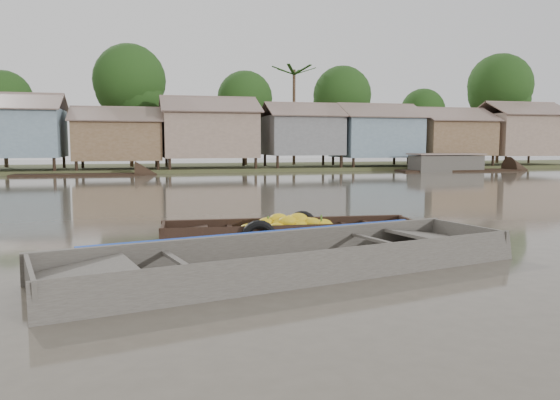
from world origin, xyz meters
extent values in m
plane|color=#4F493D|center=(0.00, 0.00, 0.00)|extent=(120.00, 120.00, 0.00)
cube|color=#384723|center=(0.00, 33.00, 0.00)|extent=(120.00, 12.00, 0.50)
cube|color=slate|center=(-10.50, 29.50, 2.70)|extent=(6.20, 5.20, 3.20)
cube|color=brown|center=(-10.50, 28.10, 4.75)|extent=(6.60, 3.02, 1.28)
cube|color=brown|center=(-10.50, 30.90, 4.75)|extent=(6.60, 3.02, 1.28)
cube|color=brown|center=(-3.80, 29.50, 2.20)|extent=(5.80, 4.60, 2.70)
cube|color=brown|center=(-3.80, 28.26, 4.00)|extent=(6.20, 2.67, 1.14)
cube|color=brown|center=(-3.80, 30.74, 4.00)|extent=(6.20, 2.67, 1.14)
cube|color=#876E5D|center=(2.50, 29.50, 2.65)|extent=(6.50, 5.30, 3.30)
cube|color=brown|center=(2.50, 28.07, 4.75)|extent=(6.90, 3.08, 1.31)
cube|color=brown|center=(2.50, 30.93, 4.75)|extent=(6.90, 3.08, 1.31)
cube|color=slate|center=(9.50, 29.50, 2.60)|extent=(5.40, 4.70, 2.90)
cube|color=brown|center=(9.50, 28.23, 4.50)|extent=(5.80, 2.73, 1.17)
cube|color=brown|center=(9.50, 30.77, 4.50)|extent=(5.80, 2.73, 1.17)
cube|color=slate|center=(15.50, 29.50, 2.50)|extent=(6.00, 5.00, 3.10)
cube|color=brown|center=(15.50, 28.15, 4.50)|extent=(6.40, 2.90, 1.24)
cube|color=brown|center=(15.50, 30.85, 4.50)|extent=(6.40, 2.90, 1.24)
cube|color=brown|center=(22.00, 29.50, 2.45)|extent=(5.70, 4.90, 2.80)
cube|color=brown|center=(22.00, 28.18, 4.30)|extent=(6.10, 2.85, 1.21)
cube|color=brown|center=(22.00, 30.82, 4.30)|extent=(6.10, 2.85, 1.21)
cube|color=#876E5D|center=(28.50, 29.50, 2.70)|extent=(6.30, 5.10, 3.40)
cube|color=brown|center=(28.50, 28.12, 4.85)|extent=(6.70, 2.96, 1.26)
cube|color=brown|center=(28.50, 30.88, 4.85)|extent=(6.70, 2.96, 1.26)
cylinder|color=#473323|center=(-12.00, 34.00, 2.45)|extent=(0.28, 0.28, 4.90)
sphere|color=#113410|center=(-12.00, 34.00, 5.25)|extent=(4.20, 4.20, 4.20)
cylinder|color=#473323|center=(-3.00, 33.00, 3.15)|extent=(0.28, 0.28, 6.30)
sphere|color=#113410|center=(-3.00, 33.00, 6.75)|extent=(5.40, 5.40, 5.40)
cylinder|color=#473323|center=(6.00, 34.00, 2.62)|extent=(0.28, 0.28, 5.25)
sphere|color=#113410|center=(6.00, 34.00, 5.62)|extent=(4.50, 4.50, 4.50)
cylinder|color=#473323|center=(14.00, 33.00, 2.80)|extent=(0.28, 0.28, 5.60)
sphere|color=#113410|center=(14.00, 33.00, 6.00)|extent=(4.80, 4.80, 4.80)
cylinder|color=#473323|center=(22.00, 34.00, 2.27)|extent=(0.28, 0.28, 4.55)
sphere|color=#113410|center=(22.00, 34.00, 4.88)|extent=(3.90, 3.90, 3.90)
cylinder|color=#473323|center=(29.00, 33.00, 3.32)|extent=(0.28, 0.28, 6.65)
sphere|color=#113410|center=(29.00, 33.00, 7.12)|extent=(5.70, 5.70, 5.70)
cylinder|color=#473323|center=(10.00, 33.50, 4.00)|extent=(0.24, 0.24, 8.00)
cube|color=black|center=(0.81, 0.98, -0.08)|extent=(5.43, 1.43, 0.08)
cube|color=black|center=(0.85, 1.56, 0.13)|extent=(5.48, 0.56, 0.51)
cube|color=black|center=(0.76, 0.40, 0.13)|extent=(5.48, 0.56, 0.51)
cube|color=black|center=(3.49, 0.78, 0.13)|extent=(0.15, 1.19, 0.48)
cube|color=black|center=(3.02, 0.82, 0.19)|extent=(1.01, 1.09, 0.19)
cube|color=black|center=(-1.87, 1.19, 0.13)|extent=(0.15, 1.19, 0.48)
cube|color=black|center=(-1.40, 1.15, 0.19)|extent=(1.01, 1.09, 0.19)
cube|color=black|center=(-0.47, 1.08, 0.23)|extent=(0.19, 1.15, 0.05)
cube|color=black|center=(2.09, 0.89, 0.23)|extent=(0.19, 1.15, 0.05)
ellipsoid|color=yellow|center=(1.71, 0.58, 0.17)|extent=(0.38, 0.28, 0.22)
ellipsoid|color=yellow|center=(0.96, 0.94, 0.42)|extent=(0.47, 0.34, 0.28)
ellipsoid|color=yellow|center=(0.19, 1.09, 0.31)|extent=(0.39, 0.29, 0.23)
ellipsoid|color=yellow|center=(-0.08, 1.17, 0.21)|extent=(0.42, 0.31, 0.25)
ellipsoid|color=yellow|center=(0.68, 1.24, 0.27)|extent=(0.37, 0.27, 0.22)
ellipsoid|color=yellow|center=(1.08, 1.29, 0.23)|extent=(0.40, 0.29, 0.23)
ellipsoid|color=yellow|center=(0.77, 1.11, 0.33)|extent=(0.44, 0.32, 0.26)
ellipsoid|color=yellow|center=(1.45, 1.20, 0.20)|extent=(0.40, 0.29, 0.23)
ellipsoid|color=yellow|center=(0.17, 0.83, 0.23)|extent=(0.41, 0.30, 0.24)
ellipsoid|color=yellow|center=(0.66, 1.18, 0.30)|extent=(0.41, 0.30, 0.24)
ellipsoid|color=yellow|center=(0.32, 1.08, 0.33)|extent=(0.46, 0.34, 0.27)
ellipsoid|color=yellow|center=(0.56, 1.29, 0.31)|extent=(0.37, 0.27, 0.21)
ellipsoid|color=yellow|center=(0.14, 0.75, 0.17)|extent=(0.45, 0.33, 0.26)
ellipsoid|color=yellow|center=(1.15, 0.90, 0.34)|extent=(0.42, 0.31, 0.25)
ellipsoid|color=yellow|center=(1.60, 1.13, 0.25)|extent=(0.45, 0.33, 0.26)
ellipsoid|color=yellow|center=(-0.01, 1.01, 0.23)|extent=(0.46, 0.34, 0.27)
ellipsoid|color=yellow|center=(0.88, 0.65, 0.19)|extent=(0.37, 0.27, 0.22)
ellipsoid|color=yellow|center=(0.08, 0.85, 0.22)|extent=(0.46, 0.34, 0.27)
ellipsoid|color=yellow|center=(1.53, 0.79, 0.26)|extent=(0.42, 0.31, 0.25)
ellipsoid|color=yellow|center=(-0.09, 1.00, 0.15)|extent=(0.36, 0.26, 0.21)
ellipsoid|color=yellow|center=(0.10, 0.75, 0.18)|extent=(0.45, 0.33, 0.27)
ellipsoid|color=yellow|center=(0.97, 0.80, 0.29)|extent=(0.40, 0.29, 0.23)
ellipsoid|color=yellow|center=(0.56, 1.05, 0.42)|extent=(0.44, 0.32, 0.26)
ellipsoid|color=yellow|center=(0.60, 1.12, 0.31)|extent=(0.41, 0.30, 0.24)
ellipsoid|color=yellow|center=(0.59, 0.92, 0.34)|extent=(0.43, 0.31, 0.25)
ellipsoid|color=yellow|center=(0.87, 0.88, 0.34)|extent=(0.41, 0.30, 0.24)
ellipsoid|color=yellow|center=(0.85, 1.07, 0.40)|extent=(0.35, 0.26, 0.21)
ellipsoid|color=yellow|center=(0.45, 0.75, 0.29)|extent=(0.35, 0.26, 0.21)
ellipsoid|color=yellow|center=(0.71, 0.84, 0.39)|extent=(0.44, 0.32, 0.26)
ellipsoid|color=yellow|center=(1.12, 1.32, 0.22)|extent=(0.38, 0.28, 0.22)
ellipsoid|color=yellow|center=(1.24, 0.79, 0.36)|extent=(0.36, 0.26, 0.21)
ellipsoid|color=yellow|center=(-0.06, 0.73, 0.13)|extent=(0.37, 0.27, 0.21)
cylinder|color=#3F6626|center=(0.32, 1.02, 0.41)|extent=(0.04, 0.04, 0.18)
cylinder|color=#3F6626|center=(1.00, 0.97, 0.41)|extent=(0.04, 0.04, 0.18)
cylinder|color=#3F6626|center=(1.49, 0.93, 0.41)|extent=(0.04, 0.04, 0.18)
torus|color=black|center=(1.25, 1.61, 0.15)|extent=(0.74, 0.23, 0.73)
torus|color=black|center=(-0.02, 0.38, 0.15)|extent=(0.75, 0.23, 0.74)
cube|color=#423E38|center=(0.05, -1.90, -0.08)|extent=(7.85, 3.39, 0.08)
cube|color=#423E38|center=(-0.17, -0.99, 0.19)|extent=(7.67, 1.98, 0.63)
cube|color=#423E38|center=(0.27, -2.81, 0.19)|extent=(7.67, 1.98, 0.63)
cube|color=#423E38|center=(3.78, -1.01, 0.19)|extent=(0.50, 1.88, 0.59)
cube|color=#423E38|center=(3.13, -1.16, 0.27)|extent=(1.68, 1.91, 0.25)
cube|color=#423E38|center=(-3.68, -2.79, 0.19)|extent=(0.50, 1.88, 0.59)
cube|color=#423E38|center=(-3.03, -2.63, 0.27)|extent=(1.68, 1.91, 0.25)
cube|color=#423E38|center=(-1.74, -2.33, 0.32)|extent=(0.52, 1.81, 0.05)
cube|color=#423E38|center=(1.83, -1.47, 0.32)|extent=(0.52, 1.81, 0.05)
cube|color=#665E54|center=(0.05, -1.90, -0.03)|extent=(6.03, 2.81, 0.02)
cube|color=#1034A4|center=(-0.18, -0.93, 0.43)|extent=(6.19, 1.56, 0.16)
torus|color=olive|center=(1.87, -1.79, -0.01)|extent=(0.44, 0.44, 0.06)
torus|color=olive|center=(1.87, -1.79, 0.04)|extent=(0.35, 0.35, 0.06)
cube|color=black|center=(19.95, 24.93, -0.05)|extent=(9.03, 2.42, 0.35)
cube|color=black|center=(-6.21, 25.87, -0.05)|extent=(7.75, 2.07, 0.35)
cube|color=black|center=(19.00, 25.00, 0.55)|extent=(5.00, 2.00, 1.20)
camera|label=1|loc=(-2.26, -10.20, 2.06)|focal=35.00mm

